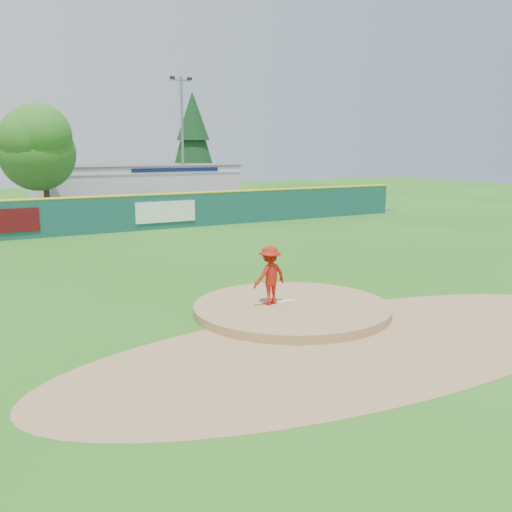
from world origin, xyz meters
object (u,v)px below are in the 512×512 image
pool_building_grp (134,185)px  pitcher (270,275)px  deciduous_tree (44,149)px  light_pole_right (182,136)px  conifer_tree (193,138)px  van (164,203)px

pool_building_grp → pitcher: bearing=-101.6°
deciduous_tree → light_pole_right: size_ratio=0.74×
pitcher → deciduous_tree: 24.95m
conifer_tree → light_pole_right: light_pole_right is taller
pitcher → van: pitcher is taller
deciduous_tree → conifer_tree: conifer_tree is taller
van → pool_building_grp: pool_building_grp is taller
conifer_tree → light_pole_right: 8.06m
van → pool_building_grp: size_ratio=0.34×
conifer_tree → light_pole_right: (-4.00, -7.00, 0.00)m
pitcher → light_pole_right: 30.53m
deciduous_tree → light_pole_right: bearing=20.0°
van → conifer_tree: 13.22m
light_pole_right → pool_building_grp: bearing=135.1°
pitcher → light_pole_right: bearing=-118.2°
deciduous_tree → light_pole_right: (11.00, 4.00, 0.99)m
pool_building_grp → light_pole_right: 5.75m
pitcher → van: bearing=-114.3°
pool_building_grp → light_pole_right: bearing=-44.9°
pool_building_grp → conifer_tree: size_ratio=1.60×
van → light_pole_right: bearing=-48.9°
pool_building_grp → conifer_tree: (7.00, 4.01, 3.88)m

